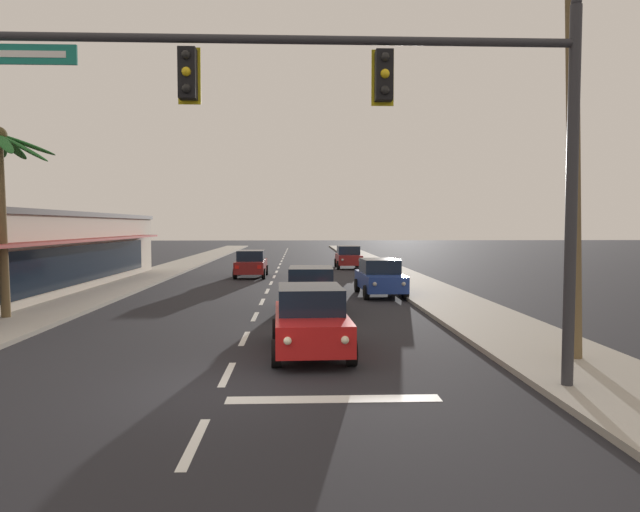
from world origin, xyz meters
name	(u,v)px	position (x,y,z in m)	size (l,w,h in m)	color
ground_plane	(219,391)	(0.00, 0.00, 0.00)	(220.00, 220.00, 0.00)	#232328
sidewalk_right	(411,282)	(7.80, 20.00, 0.07)	(3.20, 110.00, 0.14)	#9E998E
sidewalk_left	(128,283)	(-7.80, 20.00, 0.07)	(3.20, 110.00, 0.14)	#9E998E
lane_markings	(278,285)	(0.42, 19.52, 0.00)	(4.28, 86.65, 0.01)	silver
traffic_signal_mast	(395,115)	(3.37, -0.32, 5.30)	(11.22, 0.41, 7.51)	#2D2D33
sedan_lead_at_stop_bar	(310,319)	(1.85, 3.29, 0.85)	(2.08, 4.50, 1.68)	red
sedan_third_in_queue	(311,289)	(2.00, 9.84, 0.85)	(2.02, 4.48, 1.68)	#4C515B
sedan_oncoming_far	(251,263)	(-1.42, 24.21, 0.85)	(1.96, 4.45, 1.68)	maroon
sedan_parked_nearest_kerb	(348,257)	(5.31, 31.39, 0.85)	(1.95, 4.45, 1.68)	maroon
sedan_parked_mid_kerb	(380,277)	(5.29, 14.76, 0.85)	(2.07, 4.50, 1.68)	navy
palm_right_nearest	(572,31)	(7.76, 1.89, 7.64)	(3.66, 3.47, 10.26)	brown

